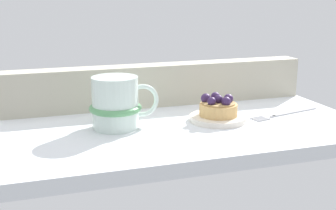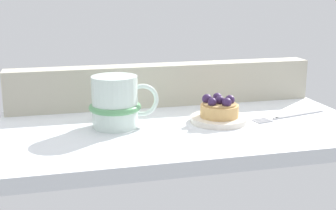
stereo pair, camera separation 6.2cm
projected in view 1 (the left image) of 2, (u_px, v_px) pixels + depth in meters
ground_plane at (184, 130)px, 91.03cm from camera, size 70.30×38.65×2.60cm
window_rail_back at (159, 85)px, 104.87cm from camera, size 68.89×5.40×9.20cm
dessert_plate at (217, 118)px, 93.18cm from camera, size 11.50×11.50×1.10cm
raspberry_tart at (218, 107)px, 92.63cm from camera, size 7.56×7.56×4.31cm
coffee_mug at (116, 103)px, 87.22cm from camera, size 13.47×9.92×9.86cm
dessert_fork at (285, 113)px, 97.34cm from camera, size 17.84×5.74×0.60cm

